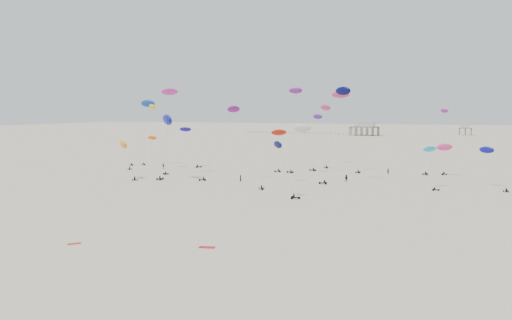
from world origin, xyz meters
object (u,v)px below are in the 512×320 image
at_px(pavilion_main, 364,130).
at_px(rig_4, 149,117).
at_px(pavilion_small, 465,130).
at_px(spectator_0, 241,182).
at_px(rig_0, 274,147).
at_px(rig_9, 300,109).

distance_m(pavilion_main, rig_4, 236.32).
xyz_separation_m(pavilion_small, spectator_0, (-67.92, -281.88, -3.49)).
relative_size(pavilion_small, rig_0, 0.52).
bearing_deg(spectator_0, pavilion_main, -50.97).
distance_m(pavilion_main, rig_0, 252.39).
height_order(pavilion_main, spectator_0, pavilion_main).
bearing_deg(pavilion_small, rig_0, -101.75).
height_order(pavilion_small, spectator_0, pavilion_small).
distance_m(rig_0, rig_9, 33.54).
height_order(pavilion_small, rig_0, rig_0).
relative_size(pavilion_main, rig_0, 1.20).
bearing_deg(rig_0, rig_9, -112.86).
bearing_deg(rig_4, rig_0, 129.71).
height_order(rig_0, spectator_0, rig_0).
bearing_deg(pavilion_main, pavilion_small, 23.20).
relative_size(pavilion_main, spectator_0, 9.56).
bearing_deg(rig_4, pavilion_main, -127.64).
distance_m(pavilion_main, spectator_0, 251.92).
bearing_deg(pavilion_small, spectator_0, -103.55).
bearing_deg(spectator_0, rig_9, -64.15).
bearing_deg(rig_0, rig_4, -48.09).
bearing_deg(rig_0, pavilion_main, -113.95).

